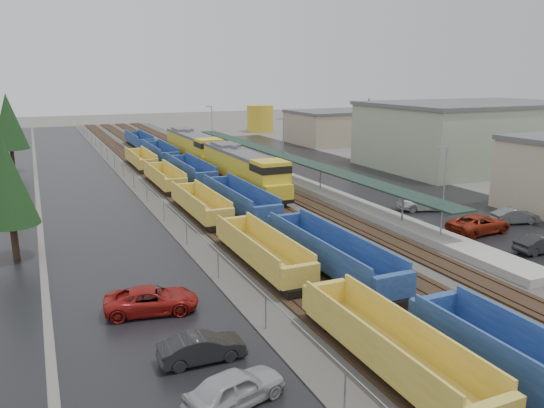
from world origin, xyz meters
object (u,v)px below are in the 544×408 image
Objects in this scene: parked_car_west_c at (152,300)px; storage_tank at (260,118)px; parked_car_east_e at (515,216)px; parked_car_west_b at (202,348)px; parked_car_west_a at (235,388)px; well_string_yellow at (226,226)px; parked_car_east_a at (541,244)px; locomotive_trail at (194,148)px; parked_car_east_c at (425,203)px; well_string_blue at (239,201)px; parked_car_east_b at (479,224)px; locomotive_lead at (243,170)px.

storage_tank is at bearing -16.55° from parked_car_west_c.
parked_car_west_b is at bearing 123.18° from parked_car_east_e.
well_string_yellow is at bearing -33.82° from parked_car_west_a.
parked_car_east_e is at bearing -80.48° from parked_car_west_a.
parked_car_west_a is at bearing 129.08° from parked_car_east_e.
parked_car_west_a is 29.63m from parked_car_east_a.
parked_car_west_c is 29.72m from parked_car_east_a.
parked_car_east_a is 8.39m from parked_car_east_e.
parked_car_west_c is at bearing 10.84° from parked_car_west_b.
parked_car_west_a is 10.40m from parked_car_west_c.
locomotive_trail is at bearing -124.78° from storage_tank.
parked_car_west_a is 0.82× the size of parked_car_east_c.
locomotive_trail is at bearing 16.57° from parked_car_east_a.
locomotive_trail is 49.23m from storage_tank.
parked_car_west_b is 6.51m from parked_car_west_c.
parked_car_east_a is 0.79× the size of parked_car_east_c.
parked_car_west_b is 34.78m from parked_car_east_c.
well_string_blue is 77.44m from storage_tank.
well_string_blue is 22.37m from parked_car_east_b.
parked_car_east_b is (29.24, 4.23, 0.07)m from parked_car_west_c.
parked_car_east_b reaches higher than parked_car_west_c.
parked_car_east_e is at bearing -129.95° from parked_car_east_c.
well_string_yellow is at bearing -102.02° from locomotive_trail.
parked_car_west_b is 0.97× the size of parked_car_east_e.
parked_car_west_a is (-43.39, -99.98, -2.40)m from storage_tank.
parked_car_west_a is 36.85m from parked_car_east_c.
parked_car_west_c is at bearing -116.51° from storage_tank.
locomotive_lead is at bearing -114.56° from storage_tank.
storage_tank is 1.41× the size of parked_car_west_a.
well_string_yellow is 23.17m from parked_car_west_a.
locomotive_trail is 30.32m from well_string_blue.
parked_car_west_b is at bearing -11.72° from parked_car_west_a.
well_string_yellow is at bearing -21.41° from parked_car_west_b.
locomotive_trail is at bearing -8.72° from parked_car_west_c.
locomotive_lead is 0.18× the size of well_string_blue.
parked_car_east_c is 8.55m from parked_car_east_e.
well_string_yellow is 14.99× the size of parked_car_east_b.
well_string_blue is 31.63m from parked_car_west_a.
parked_car_east_b reaches higher than parked_car_east_e.
parked_car_west_b is (-11.57, -25.63, -0.55)m from well_string_blue.
parked_car_east_e reaches higher than parked_car_west_b.
storage_tank reaches higher than well_string_blue.
storage_tank is 100.23m from parked_car_west_c.
parked_car_east_e is at bearing -32.73° from well_string_blue.
parked_car_west_c is 1.24× the size of parked_car_east_a.
parked_car_west_b is (-15.57, -34.65, -1.92)m from locomotive_lead.
parked_car_west_b is 0.77× the size of parked_car_east_c.
parked_car_east_c is (13.60, -15.71, -1.82)m from locomotive_lead.
locomotive_trail is 57.82m from parked_car_west_b.
parked_car_east_c is at bearing -67.12° from parked_car_west_a.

